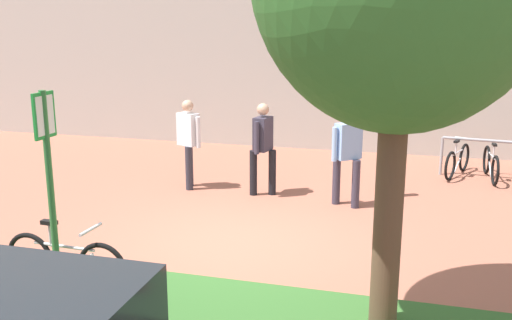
{
  "coord_description": "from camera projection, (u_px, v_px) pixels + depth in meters",
  "views": [
    {
      "loc": [
        2.35,
        -7.42,
        3.14
      ],
      "look_at": [
        -0.01,
        1.12,
        1.01
      ],
      "focal_mm": 40.22,
      "sensor_mm": 36.0,
      "label": 1
    }
  ],
  "objects": [
    {
      "name": "person_suited_navy",
      "position": [
        263.0,
        143.0,
        10.52
      ],
      "size": [
        0.47,
        0.6,
        1.72
      ],
      "color": "black",
      "rests_on": "ground"
    },
    {
      "name": "planter_strip",
      "position": [
        254.0,
        312.0,
        6.22
      ],
      "size": [
        7.0,
        1.1,
        0.16
      ],
      "primitive_type": "cube",
      "color": "#336028",
      "rests_on": "ground"
    },
    {
      "name": "bike_at_sign",
      "position": [
        66.0,
        262.0,
        6.85
      ],
      "size": [
        1.68,
        0.42,
        0.86
      ],
      "color": "black",
      "rests_on": "ground"
    },
    {
      "name": "bollard_steel",
      "position": [
        392.0,
        173.0,
        10.52
      ],
      "size": [
        0.16,
        0.16,
        0.9
      ],
      "primitive_type": "cylinder",
      "color": "#ADADB2",
      "rests_on": "ground"
    },
    {
      "name": "bike_rack_cluster",
      "position": [
        508.0,
        164.0,
        11.63
      ],
      "size": [
        2.64,
        1.73,
        0.83
      ],
      "color": "#99999E",
      "rests_on": "ground"
    },
    {
      "name": "person_shirt_white",
      "position": [
        189.0,
        138.0,
        10.97
      ],
      "size": [
        0.57,
        0.39,
        1.72
      ],
      "color": "#2D2D38",
      "rests_on": "ground"
    },
    {
      "name": "ground_plane",
      "position": [
        236.0,
        245.0,
        8.29
      ],
      "size": [
        60.0,
        60.0,
        0.0
      ],
      "primitive_type": "plane",
      "color": "#9E5B47"
    },
    {
      "name": "person_shirt_blue",
      "position": [
        347.0,
        151.0,
        9.87
      ],
      "size": [
        0.49,
        0.44,
        1.72
      ],
      "color": "#383342",
      "rests_on": "ground"
    },
    {
      "name": "parking_sign_post",
      "position": [
        48.0,
        164.0,
        6.5
      ],
      "size": [
        0.08,
        0.36,
        2.42
      ],
      "color": "#2D7238",
      "rests_on": "ground"
    }
  ]
}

